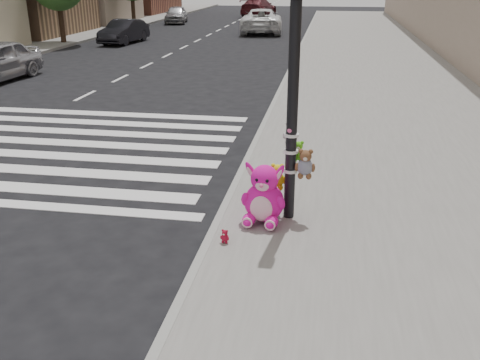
% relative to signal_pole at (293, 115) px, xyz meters
% --- Properties ---
extents(ground, '(120.00, 120.00, 0.00)m').
position_rel_signal_pole_xyz_m(ground, '(-2.61, -1.81, -1.73)').
color(ground, black).
rests_on(ground, ground).
extents(sidewalk_near, '(7.00, 80.00, 0.14)m').
position_rel_signal_pole_xyz_m(sidewalk_near, '(2.39, 8.19, -1.66)').
color(sidewalk_near, slate).
rests_on(sidewalk_near, ground).
extents(sidewalk_far, '(6.00, 80.00, 0.14)m').
position_rel_signal_pole_xyz_m(sidewalk_far, '(-16.11, 18.19, -1.66)').
color(sidewalk_far, slate).
rests_on(sidewalk_far, ground).
extents(curb_edge, '(0.12, 80.00, 0.15)m').
position_rel_signal_pole_xyz_m(curb_edge, '(-1.06, 8.19, -1.66)').
color(curb_edge, gray).
rests_on(curb_edge, ground).
extents(signal_pole, '(0.72, 0.48, 4.00)m').
position_rel_signal_pole_xyz_m(signal_pole, '(0.00, 0.00, 0.00)').
color(signal_pole, black).
rests_on(signal_pole, sidewalk_near).
extents(pink_bunny, '(0.67, 0.73, 0.94)m').
position_rel_signal_pole_xyz_m(pink_bunny, '(-0.37, -0.25, -1.21)').
color(pink_bunny, '#E8139E').
rests_on(pink_bunny, sidewalk_near).
extents(red_teddy, '(0.16, 0.13, 0.20)m').
position_rel_signal_pole_xyz_m(red_teddy, '(-0.81, -1.03, -1.49)').
color(red_teddy, '#A4102A').
rests_on(red_teddy, sidewalk_near).
extents(car_dark_far, '(1.74, 3.96, 1.27)m').
position_rel_signal_pole_xyz_m(car_dark_far, '(-10.78, 21.31, -1.10)').
color(car_dark_far, black).
rests_on(car_dark_far, ground).
extents(car_white_near, '(3.07, 5.69, 1.52)m').
position_rel_signal_pole_xyz_m(car_white_near, '(-4.02, 27.90, -0.98)').
color(car_white_near, silver).
rests_on(car_white_near, ground).
extents(car_maroon_near, '(3.01, 5.54, 1.52)m').
position_rel_signal_pole_xyz_m(car_maroon_near, '(-6.11, 42.18, -0.97)').
color(car_maroon_near, '#52171D').
rests_on(car_maroon_near, ground).
extents(car_silver_deep, '(2.15, 4.02, 1.30)m').
position_rel_signal_pole_xyz_m(car_silver_deep, '(-11.40, 33.92, -1.08)').
color(car_silver_deep, '#A09FA4').
rests_on(car_silver_deep, ground).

